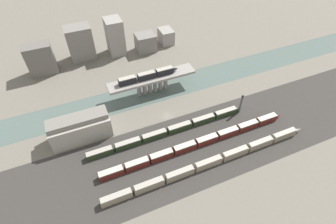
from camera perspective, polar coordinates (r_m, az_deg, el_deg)
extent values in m
plane|color=#666056|center=(137.33, -0.23, -0.84)|extent=(400.00, 400.00, 0.00)
cube|color=#33302D|center=(123.32, 4.14, -8.24)|extent=(280.00, 42.00, 0.01)
cube|color=#4C5B56|center=(151.80, -3.34, 4.47)|extent=(320.00, 19.15, 0.01)
cube|color=gray|center=(145.68, -3.50, 7.36)|extent=(49.54, 8.82, 1.38)
cylinder|color=gray|center=(147.15, -6.33, 4.99)|extent=(2.34, 2.34, 9.01)
cylinder|color=gray|center=(147.81, -5.15, 5.31)|extent=(2.34, 2.34, 9.01)
cylinder|color=gray|center=(148.53, -3.99, 5.62)|extent=(2.34, 2.34, 9.01)
cylinder|color=gray|center=(149.31, -2.83, 5.93)|extent=(2.34, 2.34, 9.01)
cylinder|color=gray|center=(150.16, -1.69, 6.24)|extent=(2.34, 2.34, 9.01)
cylinder|color=gray|center=(151.08, -0.56, 6.54)|extent=(2.34, 2.34, 9.01)
cube|color=black|center=(141.34, -8.83, 6.72)|extent=(9.60, 3.13, 3.41)
cube|color=#9E998E|center=(140.18, -8.92, 7.33)|extent=(9.21, 2.88, 0.40)
cube|color=black|center=(143.45, -4.73, 7.81)|extent=(9.60, 3.13, 3.41)
cube|color=#9E998E|center=(142.31, -4.77, 8.42)|extent=(9.21, 2.88, 0.40)
cube|color=black|center=(146.32, -0.74, 8.82)|extent=(9.60, 3.13, 3.41)
cube|color=#9E998E|center=(145.20, -0.75, 9.43)|extent=(9.21, 2.88, 0.40)
cone|color=black|center=(148.51, 1.60, 9.34)|extent=(3.36, 2.81, 2.81)
cube|color=gray|center=(110.43, -11.18, -17.88)|extent=(12.72, 2.68, 3.54)
cube|color=#9E998E|center=(108.70, -11.33, -17.40)|extent=(12.21, 2.46, 0.40)
cube|color=gray|center=(111.31, -4.12, -15.69)|extent=(12.72, 2.68, 3.54)
cube|color=#9E998E|center=(109.59, -4.18, -15.19)|extent=(12.21, 2.46, 0.40)
cube|color=gray|center=(113.86, 2.57, -13.35)|extent=(12.72, 2.68, 3.54)
cube|color=#9E998E|center=(112.18, 2.60, -12.83)|extent=(12.21, 2.46, 0.40)
cube|color=gray|center=(117.97, 8.76, -10.99)|extent=(12.72, 2.68, 3.54)
cube|color=#9E998E|center=(116.35, 8.87, -10.45)|extent=(12.21, 2.46, 0.40)
cube|color=gray|center=(123.48, 14.38, -8.71)|extent=(12.72, 2.68, 3.54)
cube|color=#9E998E|center=(121.94, 14.54, -8.16)|extent=(12.21, 2.46, 0.40)
cube|color=gray|center=(130.22, 19.40, -6.56)|extent=(12.72, 2.68, 3.54)
cube|color=#9E998E|center=(128.76, 19.61, -6.02)|extent=(12.21, 2.46, 0.40)
cube|color=gray|center=(138.01, 23.86, -4.61)|extent=(12.72, 2.68, 3.54)
cube|color=#9E998E|center=(136.63, 24.10, -4.07)|extent=(12.21, 2.46, 0.40)
cone|color=gray|center=(143.44, 26.36, -3.53)|extent=(4.45, 2.41, 2.41)
cube|color=#5B1E19|center=(116.62, -12.27, -12.92)|extent=(10.80, 3.06, 3.28)
cube|color=#B7B2A3|center=(115.09, -12.41, -12.43)|extent=(10.37, 2.81, 0.40)
cube|color=#5B1E19|center=(117.29, -6.76, -11.25)|extent=(10.80, 3.06, 3.28)
cube|color=#B7B2A3|center=(115.78, -6.83, -10.75)|extent=(10.37, 2.81, 0.40)
cube|color=#5B1E19|center=(119.09, -1.42, -9.52)|extent=(10.80, 3.06, 3.28)
cube|color=#B7B2A3|center=(117.59, -1.44, -9.00)|extent=(10.37, 2.81, 0.40)
cube|color=#5B1E19|center=(121.95, 3.66, -7.78)|extent=(10.80, 3.06, 3.28)
cube|color=#B7B2A3|center=(120.49, 3.70, -7.25)|extent=(10.37, 2.81, 0.40)
cube|color=#5B1E19|center=(125.81, 8.43, -6.08)|extent=(10.80, 3.06, 3.28)
cube|color=#B7B2A3|center=(124.40, 8.51, -5.55)|extent=(10.37, 2.81, 0.40)
cube|color=#5B1E19|center=(130.58, 12.85, -4.45)|extent=(10.80, 3.06, 3.28)
cube|color=#B7B2A3|center=(129.22, 12.98, -3.92)|extent=(10.37, 2.81, 0.40)
cube|color=#5B1E19|center=(136.16, 16.92, -2.93)|extent=(10.80, 3.06, 3.28)
cube|color=#B7B2A3|center=(134.86, 17.08, -2.40)|extent=(10.37, 2.81, 0.40)
cube|color=#5B1E19|center=(142.46, 20.64, -1.51)|extent=(10.80, 3.06, 3.28)
cube|color=#B7B2A3|center=(141.21, 20.83, -1.00)|extent=(10.37, 2.81, 0.40)
cone|color=#5B1E19|center=(146.88, 22.80, -0.73)|extent=(3.78, 2.75, 2.75)
cube|color=#23381E|center=(123.95, -14.65, -8.70)|extent=(12.27, 2.83, 3.03)
cube|color=#9E998E|center=(122.61, -14.80, -8.22)|extent=(11.78, 2.60, 0.40)
cube|color=#23381E|center=(124.54, -8.73, -6.95)|extent=(12.27, 2.83, 3.03)
cube|color=#9E998E|center=(123.21, -8.82, -6.46)|extent=(11.78, 2.60, 0.40)
cube|color=#23381E|center=(126.53, -2.98, -5.17)|extent=(12.27, 2.83, 3.03)
cube|color=#9E998E|center=(125.22, -3.01, -4.67)|extent=(11.78, 2.60, 0.40)
cube|color=#23381E|center=(129.85, 2.51, -3.42)|extent=(12.27, 2.83, 3.03)
cube|color=#9E998E|center=(128.57, 2.53, -2.91)|extent=(11.78, 2.60, 0.40)
cube|color=#23381E|center=(134.40, 7.66, -1.74)|extent=(12.27, 2.83, 3.03)
cube|color=#9E998E|center=(133.17, 7.73, -1.23)|extent=(11.78, 2.60, 0.40)
cube|color=#23381E|center=(140.07, 12.42, -0.17)|extent=(12.27, 2.83, 3.03)
cube|color=#9E998E|center=(138.89, 12.53, 0.33)|extent=(11.78, 2.60, 0.40)
cone|color=#23381E|center=(144.22, 15.18, 0.71)|extent=(4.29, 2.54, 2.54)
cube|color=#9E998E|center=(130.67, -18.51, -3.52)|extent=(27.94, 10.83, 10.87)
cube|color=slate|center=(126.02, -19.19, -1.52)|extent=(27.38, 7.58, 2.39)
cylinder|color=#4C4C51|center=(140.70, 15.49, 1.52)|extent=(1.05, 1.05, 10.62)
cube|color=black|center=(136.85, 15.96, 3.31)|extent=(1.00, 0.70, 1.20)
cube|color=#605B56|center=(177.90, -25.99, 10.28)|extent=(15.74, 9.63, 19.24)
cube|color=slate|center=(182.15, -18.54, 14.03)|extent=(15.81, 11.42, 22.28)
cube|color=gray|center=(182.28, -11.47, 15.79)|extent=(10.44, 12.51, 23.81)
cube|color=slate|center=(184.88, -4.90, 14.84)|extent=(12.83, 11.43, 11.88)
cube|color=gray|center=(193.25, -0.43, 16.14)|extent=(8.86, 11.41, 10.14)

